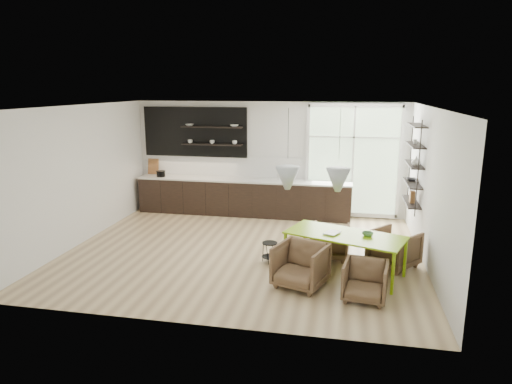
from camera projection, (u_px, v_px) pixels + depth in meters
name	position (u px, v px, depth m)	size (l,w,h in m)	color
room	(280.00, 172.00, 9.88)	(7.02, 6.01, 2.91)	#D8BB8B
kitchen_run	(240.00, 192.00, 11.84)	(5.54, 0.69, 2.75)	black
right_shelving	(414.00, 167.00, 9.39)	(0.26, 1.22, 1.90)	black
dining_table	(345.00, 237.00, 8.01)	(2.21, 1.54, 0.74)	#8CC60E
armchair_back_left	(330.00, 241.00, 8.88)	(0.70, 0.72, 0.66)	brown
armchair_back_right	(394.00, 248.00, 8.41)	(0.75, 0.77, 0.70)	brown
armchair_front_left	(301.00, 265.00, 7.58)	(0.78, 0.80, 0.73)	brown
armchair_front_right	(365.00, 281.00, 7.10)	(0.66, 0.68, 0.62)	brown
wire_stool	(270.00, 249.00, 8.64)	(0.31, 0.31, 0.39)	black
table_book	(326.00, 232.00, 8.09)	(0.22, 0.30, 0.03)	white
table_bowl	(368.00, 234.00, 7.91)	(0.20, 0.20, 0.06)	#508249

